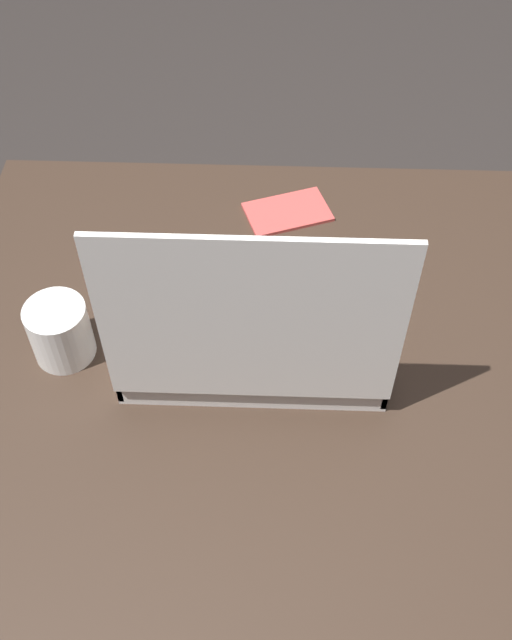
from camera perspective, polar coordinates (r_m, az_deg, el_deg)
name	(u,v)px	position (r m, az deg, el deg)	size (l,w,h in m)	color
ground_plane	(267,543)	(1.77, 0.85, -16.60)	(8.00, 8.00, 0.00)	#2D2826
dining_table	(271,388)	(1.22, 1.18, -5.18)	(1.03, 0.87, 0.72)	#38281E
donut_box	(255,321)	(1.09, -0.05, -0.10)	(0.38, 0.30, 0.34)	white
coffee_mug	(61,331)	(1.13, -14.67, -0.79)	(0.09, 0.09, 0.10)	white
paper_napkin	(288,212)	(1.34, 2.47, 8.23)	(0.17, 0.13, 0.01)	#CC4C47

